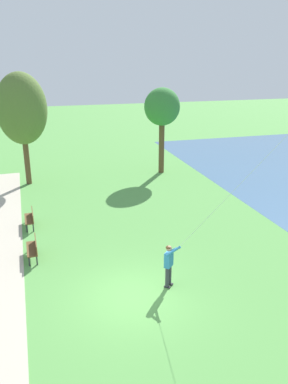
{
  "coord_description": "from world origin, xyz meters",
  "views": [
    {
      "loc": [
        -3.0,
        -11.95,
        8.44
      ],
      "look_at": [
        0.74,
        1.16,
        3.65
      ],
      "focal_mm": 36.36,
      "sensor_mm": 36.0,
      "label": 1
    }
  ],
  "objects": [
    {
      "name": "tree_horizon_far",
      "position": [
        6.13,
        15.26,
        4.85
      ],
      "size": [
        2.62,
        2.48,
        6.32
      ],
      "color": "brown",
      "rests_on": "ground"
    },
    {
      "name": "ground_plane",
      "position": [
        0.0,
        0.0,
        0.0
      ],
      "size": [
        120.0,
        120.0,
        0.0
      ],
      "primitive_type": "plane",
      "color": "#569947"
    },
    {
      "name": "tree_treeline_center",
      "position": [
        -3.64,
        15.11,
        5.14
      ],
      "size": [
        3.3,
        3.19,
        7.53
      ],
      "color": "brown",
      "rests_on": "ground"
    },
    {
      "name": "person_kite_flyer",
      "position": [
        1.49,
        0.3,
        1.05
      ],
      "size": [
        0.6,
        0.59,
        1.83
      ],
      "color": "#232328",
      "rests_on": "ground"
    },
    {
      "name": "park_bench_far_walkway",
      "position": [
        -3.58,
        7.54,
        0.51
      ],
      "size": [
        0.48,
        1.51,
        0.88
      ],
      "color": "brown",
      "rests_on": "ground"
    },
    {
      "name": "park_bench_near_walkway",
      "position": [
        -3.48,
        4.05,
        0.51
      ],
      "size": [
        0.48,
        1.51,
        0.88
      ],
      "color": "brown",
      "rests_on": "ground"
    }
  ]
}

